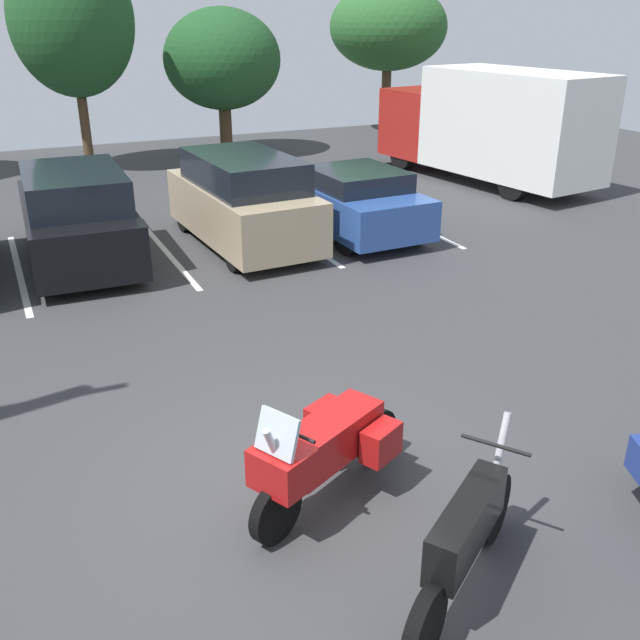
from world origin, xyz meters
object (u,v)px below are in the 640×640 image
car_tan (243,201)px  box_truck (491,124)px  motorcycle_touring (325,448)px  motorcycle_third (466,538)px  car_black (77,216)px  car_blue (348,199)px

car_tan → box_truck: 8.82m
motorcycle_touring → car_tan: size_ratio=0.46×
motorcycle_third → car_black: bearing=98.8°
car_black → box_truck: bearing=11.2°
motorcycle_touring → motorcycle_third: 1.71m
motorcycle_third → car_black: size_ratio=0.41×
motorcycle_third → car_black: 10.71m
car_tan → car_blue: (2.45, -0.05, -0.22)m
car_black → box_truck: (11.67, 2.32, 0.73)m
car_blue → box_truck: size_ratio=0.62×
motorcycle_third → car_blue: 10.94m
car_black → car_tan: 3.33m
motorcycle_third → car_tan: (1.66, 10.19, 0.37)m
box_truck → car_blue: bearing=-155.1°
motorcycle_third → car_tan: 10.33m
motorcycle_third → car_blue: car_blue is taller
motorcycle_touring → car_tan: 8.84m
car_tan → motorcycle_touring: bearing=-104.3°
car_tan → car_black: bearing=173.3°
car_blue → car_tan: bearing=178.9°
motorcycle_third → car_blue: bearing=68.0°
car_black → car_blue: car_black is taller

